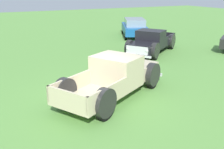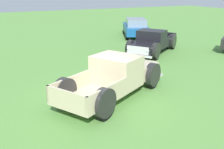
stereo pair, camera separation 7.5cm
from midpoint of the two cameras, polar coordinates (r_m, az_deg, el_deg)
ground_plane at (r=10.09m, az=-2.64°, el=-5.28°), size 80.00×80.00×0.00m
pickup_truck_foreground at (r=10.31m, az=1.37°, el=-0.31°), size 4.05×5.31×1.55m
pickup_truck_behind_right at (r=16.94m, az=8.50°, el=6.77°), size 4.14×4.94×1.48m
sedan_distant_b at (r=22.93m, az=5.18°, el=10.11°), size 4.89×3.58×1.51m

